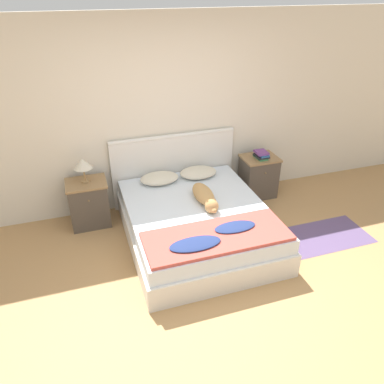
{
  "coord_description": "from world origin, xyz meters",
  "views": [
    {
      "loc": [
        -1.1,
        -2.54,
        2.85
      ],
      "look_at": [
        0.14,
        1.24,
        0.58
      ],
      "focal_mm": 35.0,
      "sensor_mm": 36.0,
      "label": 1
    }
  ],
  "objects_px": {
    "dog": "(205,196)",
    "table_lamp": "(83,164)",
    "nightstand_left": "(89,203)",
    "bed": "(197,224)",
    "pillow_right": "(198,172)",
    "nightstand_right": "(258,176)",
    "book_stack": "(261,155)",
    "pillow_left": "(159,178)"
  },
  "relations": [
    {
      "from": "dog",
      "to": "table_lamp",
      "type": "relative_size",
      "value": 2.33
    },
    {
      "from": "nightstand_left",
      "to": "dog",
      "type": "distance_m",
      "value": 1.54
    },
    {
      "from": "bed",
      "to": "dog",
      "type": "distance_m",
      "value": 0.36
    },
    {
      "from": "pillow_right",
      "to": "dog",
      "type": "xyz_separation_m",
      "value": [
        -0.15,
        -0.68,
        0.02
      ]
    },
    {
      "from": "nightstand_right",
      "to": "book_stack",
      "type": "bearing_deg",
      "value": -95.09
    },
    {
      "from": "pillow_left",
      "to": "dog",
      "type": "distance_m",
      "value": 0.79
    },
    {
      "from": "pillow_left",
      "to": "nightstand_left",
      "type": "bearing_deg",
      "value": 178.88
    },
    {
      "from": "book_stack",
      "to": "pillow_left",
      "type": "bearing_deg",
      "value": 179.45
    },
    {
      "from": "dog",
      "to": "pillow_left",
      "type": "bearing_deg",
      "value": 120.61
    },
    {
      "from": "bed",
      "to": "table_lamp",
      "type": "height_order",
      "value": "table_lamp"
    },
    {
      "from": "dog",
      "to": "book_stack",
      "type": "xyz_separation_m",
      "value": [
        1.09,
        0.66,
        0.12
      ]
    },
    {
      "from": "pillow_right",
      "to": "table_lamp",
      "type": "height_order",
      "value": "table_lamp"
    },
    {
      "from": "nightstand_left",
      "to": "dog",
      "type": "height_order",
      "value": "dog"
    },
    {
      "from": "bed",
      "to": "dog",
      "type": "xyz_separation_m",
      "value": [
        0.13,
        0.08,
        0.32
      ]
    },
    {
      "from": "pillow_left",
      "to": "pillow_right",
      "type": "bearing_deg",
      "value": 0.0
    },
    {
      "from": "table_lamp",
      "to": "dog",
      "type": "bearing_deg",
      "value": -27.95
    },
    {
      "from": "nightstand_right",
      "to": "pillow_left",
      "type": "relative_size",
      "value": 1.21
    },
    {
      "from": "bed",
      "to": "pillow_right",
      "type": "height_order",
      "value": "pillow_right"
    },
    {
      "from": "nightstand_right",
      "to": "dog",
      "type": "height_order",
      "value": "dog"
    },
    {
      "from": "book_stack",
      "to": "table_lamp",
      "type": "bearing_deg",
      "value": 178.77
    },
    {
      "from": "dog",
      "to": "book_stack",
      "type": "distance_m",
      "value": 1.28
    },
    {
      "from": "bed",
      "to": "dog",
      "type": "height_order",
      "value": "dog"
    },
    {
      "from": "nightstand_left",
      "to": "book_stack",
      "type": "height_order",
      "value": "book_stack"
    },
    {
      "from": "bed",
      "to": "book_stack",
      "type": "xyz_separation_m",
      "value": [
        1.22,
        0.75,
        0.44
      ]
    },
    {
      "from": "pillow_left",
      "to": "table_lamp",
      "type": "relative_size",
      "value": 1.62
    },
    {
      "from": "bed",
      "to": "table_lamp",
      "type": "xyz_separation_m",
      "value": [
        -1.22,
        0.8,
        0.63
      ]
    },
    {
      "from": "bed",
      "to": "dog",
      "type": "bearing_deg",
      "value": 33.83
    },
    {
      "from": "bed",
      "to": "nightstand_left",
      "type": "bearing_deg",
      "value": 147.44
    },
    {
      "from": "pillow_left",
      "to": "book_stack",
      "type": "distance_m",
      "value": 1.5
    },
    {
      "from": "nightstand_left",
      "to": "pillow_left",
      "type": "bearing_deg",
      "value": -1.12
    },
    {
      "from": "nightstand_left",
      "to": "bed",
      "type": "bearing_deg",
      "value": -32.56
    },
    {
      "from": "pillow_right",
      "to": "book_stack",
      "type": "xyz_separation_m",
      "value": [
        0.94,
        -0.01,
        0.14
      ]
    },
    {
      "from": "bed",
      "to": "nightstand_left",
      "type": "xyz_separation_m",
      "value": [
        -1.22,
        0.78,
        0.08
      ]
    },
    {
      "from": "nightstand_left",
      "to": "nightstand_right",
      "type": "xyz_separation_m",
      "value": [
        2.44,
        0.0,
        0.0
      ]
    },
    {
      "from": "pillow_left",
      "to": "dog",
      "type": "xyz_separation_m",
      "value": [
        0.4,
        -0.68,
        0.02
      ]
    },
    {
      "from": "nightstand_right",
      "to": "table_lamp",
      "type": "relative_size",
      "value": 1.96
    },
    {
      "from": "pillow_left",
      "to": "table_lamp",
      "type": "distance_m",
      "value": 1.0
    },
    {
      "from": "bed",
      "to": "pillow_left",
      "type": "distance_m",
      "value": 0.86
    },
    {
      "from": "table_lamp",
      "to": "book_stack",
      "type": "bearing_deg",
      "value": -1.23
    },
    {
      "from": "bed",
      "to": "table_lamp",
      "type": "distance_m",
      "value": 1.59
    },
    {
      "from": "bed",
      "to": "nightstand_right",
      "type": "distance_m",
      "value": 1.45
    },
    {
      "from": "bed",
      "to": "pillow_right",
      "type": "distance_m",
      "value": 0.86
    }
  ]
}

